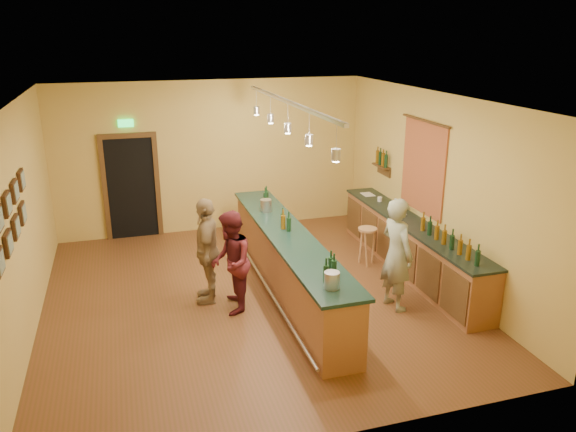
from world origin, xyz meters
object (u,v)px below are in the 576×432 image
object	(u,v)px
bar_stool	(367,236)
bartender	(397,254)
tasting_bar	(288,258)
customer_b	(207,250)
back_counter	(411,246)
customer_a	(231,263)

from	to	relation	value
bar_stool	bartender	bearing A→B (deg)	-99.69
tasting_bar	customer_b	world-z (taller)	customer_b
back_counter	customer_a	size ratio (longest dim) A/B	2.84
back_counter	customer_a	distance (m)	3.41
tasting_bar	customer_a	xyz separation A→B (m)	(-1.01, -0.35, 0.19)
tasting_bar	customer_b	distance (m)	1.32
back_counter	bartender	world-z (taller)	bartender
back_counter	tasting_bar	bearing A→B (deg)	-175.59
customer_a	customer_b	size ratio (longest dim) A/B	0.93
tasting_bar	customer_a	distance (m)	1.09
bartender	tasting_bar	bearing A→B (deg)	44.25
customer_a	customer_b	bearing A→B (deg)	-137.67
bartender	customer_b	bearing A→B (deg)	56.51
tasting_bar	customer_a	world-z (taller)	customer_a
tasting_bar	bartender	distance (m)	1.77
tasting_bar	bartender	world-z (taller)	bartender
tasting_bar	customer_a	bearing A→B (deg)	-160.93
customer_b	back_counter	bearing A→B (deg)	102.42
tasting_bar	bar_stool	world-z (taller)	tasting_bar
customer_a	bar_stool	xyz separation A→B (m)	(2.75, 1.04, -0.23)
customer_b	bartender	bearing A→B (deg)	79.71
customer_b	bar_stool	bearing A→B (deg)	112.22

